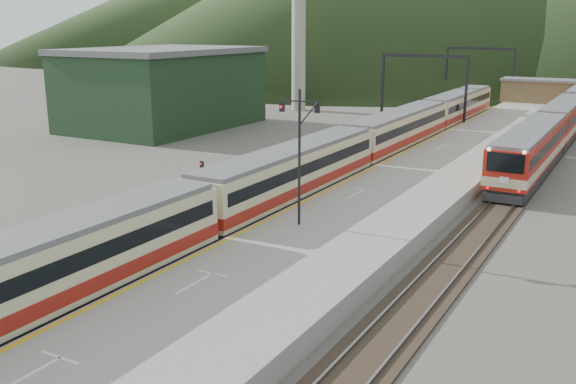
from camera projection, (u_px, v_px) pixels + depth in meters
The scene contains 16 objects.
ground at pixel (6, 347), 22.66m from camera, with size 400.00×400.00×0.00m, color #47423D.
track_main at pixel (398, 153), 56.32m from camera, with size 2.60×200.00×0.23m.
track_far at pixel (346, 148), 58.71m from camera, with size 2.60×200.00×0.23m.
track_second at pixel (536, 167), 50.85m from camera, with size 2.60×200.00×0.23m.
platform at pixel (456, 159), 51.86m from camera, with size 8.00×100.00×1.00m, color gray.
gantry_near at pixel (424, 77), 68.91m from camera, with size 9.55×0.25×8.00m.
gantry_far at pixel (479, 65), 89.96m from camera, with size 9.55×0.25×8.00m.
warehouse at pixel (163, 88), 70.27m from camera, with size 14.50×20.50×8.60m.
station_shed at pixel (539, 90), 85.02m from camera, with size 9.40×4.40×3.10m.
main_train at pixel (355, 151), 47.79m from camera, with size 2.78×76.26×3.39m.
second_train at pixel (564, 120), 63.22m from camera, with size 2.74×56.31×3.35m.
signal_mast at pixel (299, 143), 32.16m from camera, with size 2.15×0.67×6.97m.
short_signal_a at pixel (0, 276), 25.14m from camera, with size 0.25×0.20×2.27m.
short_signal_b at pixel (343, 144), 52.91m from camera, with size 0.26×0.23×2.27m.
short_signal_c at pixel (202, 173), 42.61m from camera, with size 0.24×0.19×2.27m.
worker at pixel (1, 283), 26.27m from camera, with size 0.56×0.37×1.55m, color #1F1F31.
Camera 1 is at (18.82, -12.95, 11.04)m, focal length 40.00 mm.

